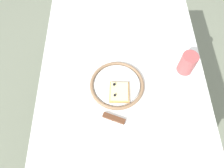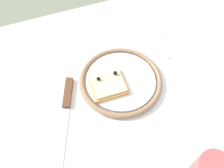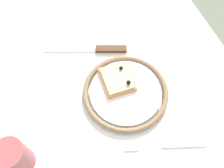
# 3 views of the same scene
# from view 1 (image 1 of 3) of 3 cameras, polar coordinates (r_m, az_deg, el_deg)

# --- Properties ---
(ground_plane) EXTENTS (6.00, 6.00, 0.00)m
(ground_plane) POSITION_cam_1_polar(r_m,az_deg,el_deg) (1.58, 1.69, -12.93)
(ground_plane) COLOR gray
(dining_table) EXTENTS (1.07, 0.71, 0.71)m
(dining_table) POSITION_cam_1_polar(r_m,az_deg,el_deg) (1.01, 2.58, -3.78)
(dining_table) COLOR white
(dining_table) RESTS_ON ground_plane
(plate) EXTENTS (0.23, 0.23, 0.02)m
(plate) POSITION_cam_1_polar(r_m,az_deg,el_deg) (0.91, 1.31, -0.22)
(plate) COLOR white
(plate) RESTS_ON dining_table
(pizza_slice_near) EXTENTS (0.10, 0.08, 0.03)m
(pizza_slice_near) POSITION_cam_1_polar(r_m,az_deg,el_deg) (0.89, 1.90, -2.05)
(pizza_slice_near) COLOR tan
(pizza_slice_near) RESTS_ON plate
(knife) EXTENTS (0.10, 0.23, 0.01)m
(knife) POSITION_cam_1_polar(r_m,az_deg,el_deg) (0.86, 2.60, -9.62)
(knife) COLOR silver
(knife) RESTS_ON dining_table
(fork) EXTENTS (0.08, 0.20, 0.00)m
(fork) POSITION_cam_1_polar(r_m,az_deg,el_deg) (1.01, -0.91, 7.81)
(fork) COLOR silver
(fork) RESTS_ON dining_table
(cup) EXTENTS (0.07, 0.07, 0.10)m
(cup) POSITION_cam_1_polar(r_m,az_deg,el_deg) (0.97, 19.00, 5.14)
(cup) COLOR #A54C4C
(cup) RESTS_ON dining_table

